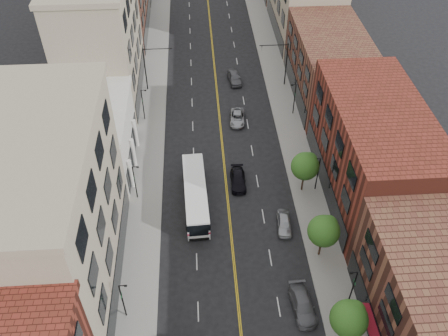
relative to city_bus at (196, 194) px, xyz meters
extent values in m
cube|color=gray|center=(-6.13, 12.48, -1.67)|extent=(4.00, 110.00, 0.15)
cube|color=gray|center=(13.87, 12.48, -1.67)|extent=(4.00, 110.00, 0.15)
cube|color=gray|center=(-13.13, -9.52, 7.26)|extent=(10.00, 22.00, 18.00)
cube|color=silver|center=(-13.13, 8.48, 2.26)|extent=(10.00, 14.00, 8.00)
cube|color=gray|center=(-13.13, 25.48, 7.26)|extent=(10.00, 20.00, 18.00)
cube|color=maroon|center=(20.87, 1.48, 4.26)|extent=(10.00, 22.00, 12.00)
cube|color=brown|center=(20.87, 22.48, 3.26)|extent=(10.00, 20.00, 10.00)
cylinder|color=black|center=(13.17, -18.52, -0.34)|extent=(0.22, 0.22, 2.50)
sphere|color=#235317|center=(13.17, -18.52, 2.30)|extent=(3.40, 3.40, 3.40)
sphere|color=#235317|center=(13.67, -18.12, 2.81)|extent=(2.04, 2.04, 2.04)
cylinder|color=black|center=(13.17, -8.52, -0.34)|extent=(0.22, 0.22, 2.50)
sphere|color=#235317|center=(13.17, -8.52, 2.30)|extent=(3.40, 3.40, 3.40)
sphere|color=#235317|center=(13.67, -8.12, 2.81)|extent=(2.04, 2.04, 2.04)
cylinder|color=black|center=(13.17, 1.48, -0.34)|extent=(0.22, 0.22, 2.50)
sphere|color=#235317|center=(13.17, 1.48, 2.30)|extent=(3.40, 3.40, 3.40)
sphere|color=#235317|center=(13.67, 1.88, 2.81)|extent=(2.04, 2.04, 2.04)
cylinder|color=black|center=(-7.13, -14.52, 0.91)|extent=(0.14, 0.14, 5.00)
cylinder|color=black|center=(-6.78, -14.52, 3.41)|extent=(0.70, 0.10, 0.10)
cube|color=black|center=(-6.53, -14.52, 3.36)|extent=(0.28, 0.14, 0.14)
cube|color=#19592D|center=(-7.13, -14.52, 1.81)|extent=(0.04, 0.55, 0.35)
cylinder|color=black|center=(-7.13, 1.48, 0.91)|extent=(0.14, 0.14, 5.00)
cylinder|color=black|center=(-6.78, 1.48, 3.41)|extent=(0.70, 0.10, 0.10)
cube|color=black|center=(-6.53, 1.48, 3.36)|extent=(0.28, 0.14, 0.14)
cube|color=#19592D|center=(-7.13, 1.48, 1.81)|extent=(0.04, 0.55, 0.35)
cylinder|color=black|center=(-7.13, 17.48, 0.91)|extent=(0.14, 0.14, 5.00)
cylinder|color=black|center=(-6.78, 17.48, 3.41)|extent=(0.70, 0.10, 0.10)
cube|color=black|center=(-6.53, 17.48, 3.36)|extent=(0.28, 0.14, 0.14)
cube|color=#19592D|center=(-7.13, 17.48, 1.81)|extent=(0.04, 0.55, 0.35)
cylinder|color=black|center=(14.87, -14.52, 0.91)|extent=(0.14, 0.14, 5.00)
cylinder|color=black|center=(14.52, -14.52, 3.41)|extent=(0.70, 0.10, 0.10)
cube|color=black|center=(14.27, -14.52, 3.36)|extent=(0.28, 0.14, 0.14)
cube|color=#19592D|center=(14.87, -14.52, 1.81)|extent=(0.04, 0.55, 0.35)
cylinder|color=black|center=(14.87, 1.48, 0.91)|extent=(0.14, 0.14, 5.00)
cylinder|color=black|center=(14.52, 1.48, 3.41)|extent=(0.70, 0.10, 0.10)
cube|color=black|center=(14.27, 1.48, 3.36)|extent=(0.28, 0.14, 0.14)
cube|color=#19592D|center=(14.87, 1.48, 1.81)|extent=(0.04, 0.55, 0.35)
cylinder|color=black|center=(14.87, 17.48, 0.91)|extent=(0.14, 0.14, 5.00)
cylinder|color=black|center=(14.52, 17.48, 3.41)|extent=(0.70, 0.10, 0.10)
cube|color=black|center=(14.27, 17.48, 3.36)|extent=(0.28, 0.14, 0.14)
cube|color=#19592D|center=(14.87, 17.48, 1.81)|extent=(0.04, 0.55, 0.35)
cylinder|color=black|center=(-7.13, 25.48, 2.01)|extent=(0.18, 0.18, 7.20)
cylinder|color=black|center=(-4.93, 25.48, 5.41)|extent=(4.40, 0.12, 0.12)
imported|color=black|center=(-3.13, 25.48, 5.01)|extent=(0.15, 0.18, 0.90)
cylinder|color=black|center=(14.87, 25.48, 2.01)|extent=(0.18, 0.18, 7.20)
cylinder|color=black|center=(12.67, 25.48, 5.41)|extent=(4.40, 0.12, 0.12)
imported|color=black|center=(10.87, 25.48, 5.01)|extent=(0.15, 0.18, 0.90)
cube|color=white|center=(0.00, 0.01, -0.15)|extent=(2.99, 11.71, 2.81)
cube|color=black|center=(0.00, 0.01, 0.53)|extent=(3.03, 11.75, 1.02)
cube|color=#AA0C28|center=(0.00, 0.01, -0.44)|extent=(3.03, 11.75, 0.21)
cube|color=black|center=(0.24, -5.81, 0.09)|extent=(2.13, 0.15, 1.55)
cylinder|color=black|center=(-1.12, -3.91, -1.28)|extent=(0.31, 0.94, 0.93)
cylinder|color=black|center=(1.43, -3.81, -1.28)|extent=(0.31, 0.94, 0.93)
cylinder|color=black|center=(-1.43, 3.83, -1.28)|extent=(0.31, 0.94, 0.93)
cylinder|color=black|center=(1.12, 3.93, -1.28)|extent=(0.31, 0.94, 0.93)
imported|color=#57585D|center=(10.13, -14.91, -1.02)|extent=(2.43, 5.14, 1.45)
imported|color=#A5A7AD|center=(10.02, -4.32, -1.06)|extent=(1.92, 4.11, 1.36)
imported|color=#434448|center=(-0.32, 6.45, -1.10)|extent=(1.62, 3.98, 1.28)
imported|color=black|center=(5.37, 3.17, -1.08)|extent=(1.94, 4.62, 1.33)
imported|color=#9B9DA2|center=(6.44, 16.26, -1.10)|extent=(2.55, 4.81, 1.29)
imported|color=#55555B|center=(6.89, 26.99, -0.94)|extent=(2.47, 4.91, 1.60)
camera|label=1|loc=(0.77, -39.43, 40.23)|focal=38.00mm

